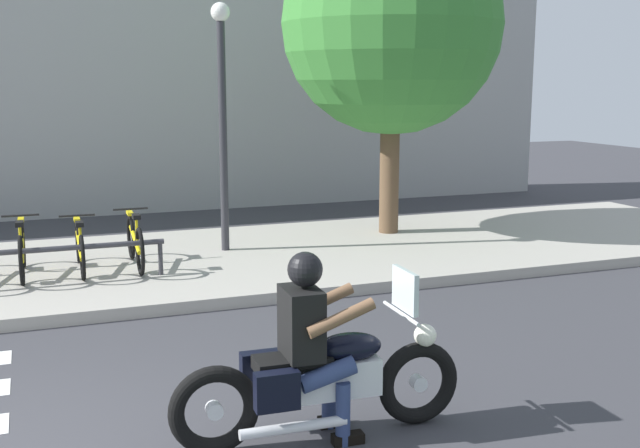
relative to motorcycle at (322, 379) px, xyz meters
name	(u,v)px	position (x,y,z in m)	size (l,w,h in m)	color
sidewalk	(1,279)	(-2.40, 5.74, -0.39)	(24.00, 4.40, 0.15)	#A8A399
motorcycle	(322,379)	(0.00, 0.00, 0.00)	(2.29, 0.64, 1.26)	black
rider	(312,333)	(-0.08, 0.01, 0.37)	(0.64, 0.55, 1.46)	black
bicycle_5	(22,250)	(-2.11, 5.48, 0.03)	(0.48, 1.65, 0.77)	black
bicycle_6	(80,247)	(-1.38, 5.48, 0.02)	(0.48, 1.65, 0.72)	black
bicycle_7	(135,242)	(-0.65, 5.48, 0.04)	(0.48, 1.67, 0.77)	black
street_lamp	(222,105)	(0.77, 6.14, 1.87)	(0.28, 0.28, 3.80)	#2D2D33
tree_near_rack	(392,24)	(3.71, 6.54, 3.12)	(3.59, 3.59, 5.40)	brown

